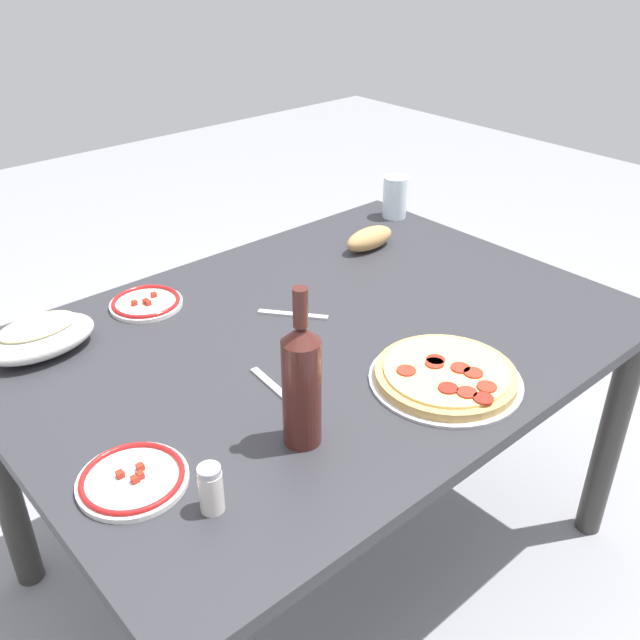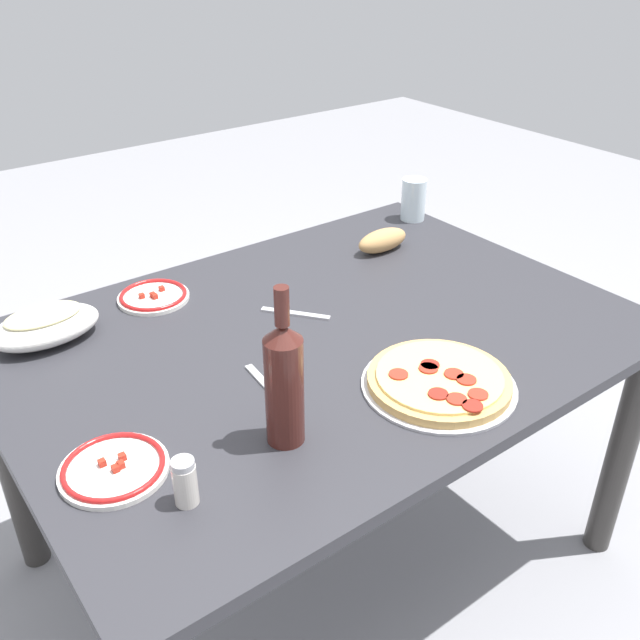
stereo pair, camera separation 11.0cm
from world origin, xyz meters
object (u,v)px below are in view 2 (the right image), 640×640
(side_plate_near, at_px, (153,296))
(bread_loaf, at_px, (382,240))
(side_plate_far, at_px, (114,468))
(spice_shaker, at_px, (185,482))
(dining_table, at_px, (320,368))
(water_glass, at_px, (413,199))
(baked_pasta_dish, at_px, (45,325))
(wine_bottle, at_px, (284,382))
(pepperoni_pizza, at_px, (439,381))

(side_plate_near, relative_size, bread_loaf, 1.07)
(side_plate_far, distance_m, spice_shaker, 0.16)
(dining_table, distance_m, side_plate_near, 0.45)
(water_glass, relative_size, side_plate_far, 0.68)
(side_plate_near, bearing_deg, bread_loaf, -10.56)
(bread_loaf, bearing_deg, spice_shaker, -148.59)
(baked_pasta_dish, distance_m, water_glass, 1.15)
(wine_bottle, distance_m, water_glass, 1.12)
(dining_table, height_order, wine_bottle, wine_bottle)
(water_glass, height_order, spice_shaker, water_glass)
(dining_table, bearing_deg, water_glass, 30.24)
(dining_table, relative_size, side_plate_far, 7.48)
(side_plate_near, bearing_deg, dining_table, -57.17)
(wine_bottle, height_order, side_plate_far, wine_bottle)
(pepperoni_pizza, distance_m, water_glass, 0.90)
(dining_table, distance_m, bread_loaf, 0.50)
(wine_bottle, bearing_deg, baked_pasta_dish, 111.44)
(side_plate_near, xyz_separation_m, bread_loaf, (0.65, -0.12, 0.02))
(dining_table, xyz_separation_m, baked_pasta_dish, (-0.51, 0.33, 0.14))
(dining_table, xyz_separation_m, bread_loaf, (0.41, 0.25, 0.13))
(dining_table, xyz_separation_m, wine_bottle, (-0.28, -0.27, 0.23))
(baked_pasta_dish, height_order, spice_shaker, spice_shaker)
(pepperoni_pizza, bearing_deg, spice_shaker, 178.20)
(bread_loaf, relative_size, spice_shaker, 1.90)
(water_glass, xyz_separation_m, spice_shaker, (-1.14, -0.67, -0.02))
(water_glass, bearing_deg, pepperoni_pizza, -129.89)
(baked_pasta_dish, height_order, water_glass, water_glass)
(wine_bottle, bearing_deg, bread_loaf, 37.03)
(wine_bottle, distance_m, side_plate_far, 0.33)
(baked_pasta_dish, bearing_deg, bread_loaf, -5.26)
(side_plate_far, relative_size, bread_loaf, 1.14)
(bread_loaf, bearing_deg, baked_pasta_dish, 174.74)
(baked_pasta_dish, xyz_separation_m, spice_shaker, (0.02, -0.64, 0.00))
(wine_bottle, bearing_deg, spice_shaker, -170.87)
(dining_table, height_order, bread_loaf, bread_loaf)
(wine_bottle, distance_m, bread_loaf, 0.86)
(wine_bottle, height_order, bread_loaf, wine_bottle)
(water_glass, bearing_deg, dining_table, -149.76)
(side_plate_near, bearing_deg, pepperoni_pizza, -66.40)
(water_glass, relative_size, spice_shaker, 1.48)
(baked_pasta_dish, relative_size, wine_bottle, 0.77)
(baked_pasta_dish, height_order, side_plate_near, baked_pasta_dish)
(baked_pasta_dish, distance_m, side_plate_near, 0.28)
(side_plate_far, height_order, bread_loaf, bread_loaf)
(wine_bottle, relative_size, side_plate_near, 1.77)
(dining_table, height_order, baked_pasta_dish, baked_pasta_dish)
(dining_table, bearing_deg, wine_bottle, -136.15)
(dining_table, distance_m, baked_pasta_dish, 0.63)
(dining_table, xyz_separation_m, side_plate_far, (-0.56, -0.16, 0.11))
(dining_table, distance_m, spice_shaker, 0.60)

